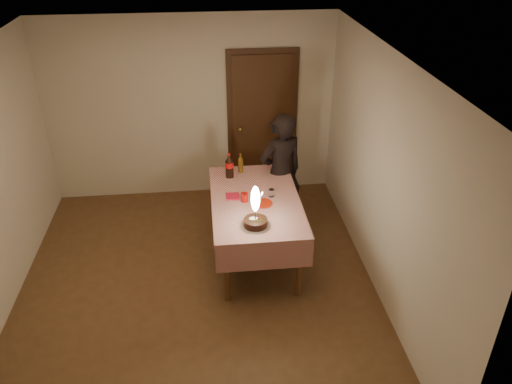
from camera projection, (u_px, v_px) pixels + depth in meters
ground at (198, 288)px, 5.67m from camera, size 4.00×4.50×0.01m
room_shell at (192, 153)px, 4.91m from camera, size 4.04×4.54×2.62m
dining_table at (256, 207)px, 5.82m from camera, size 1.02×1.72×0.83m
birthday_cake at (255, 216)px, 5.22m from camera, size 0.32×0.32×0.48m
red_plate at (263, 203)px, 5.67m from camera, size 0.22×0.22×0.01m
red_cup at (244, 197)px, 5.70m from camera, size 0.08×0.08×0.10m
clear_cup at (271, 193)px, 5.80m from camera, size 0.07×0.07×0.09m
napkin_stack at (233, 196)px, 5.80m from camera, size 0.15×0.15×0.02m
cola_bottle at (229, 166)px, 6.16m from camera, size 0.10×0.10×0.32m
amber_bottle_left at (241, 164)px, 6.29m from camera, size 0.06×0.06×0.25m
photographer at (281, 173)px, 6.36m from camera, size 0.69×0.56×1.61m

